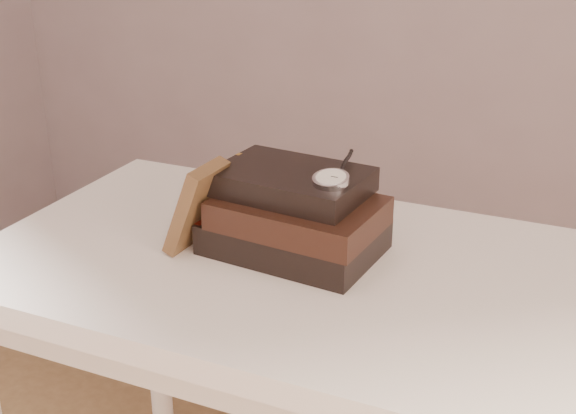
% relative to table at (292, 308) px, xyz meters
% --- Properties ---
extents(table, '(1.00, 0.60, 0.75)m').
position_rel_table_xyz_m(table, '(0.00, 0.00, 0.00)').
color(table, white).
rests_on(table, ground).
extents(book_stack, '(0.29, 0.21, 0.13)m').
position_rel_table_xyz_m(book_stack, '(-0.01, 0.03, 0.15)').
color(book_stack, black).
rests_on(book_stack, table).
extents(journal, '(0.08, 0.10, 0.15)m').
position_rel_table_xyz_m(journal, '(-0.15, -0.03, 0.17)').
color(journal, '#422B19').
rests_on(journal, table).
extents(pocket_watch, '(0.06, 0.16, 0.02)m').
position_rel_table_xyz_m(pocket_watch, '(0.06, 0.01, 0.24)').
color(pocket_watch, silver).
rests_on(pocket_watch, book_stack).
extents(eyeglasses, '(0.12, 0.14, 0.05)m').
position_rel_table_xyz_m(eyeglasses, '(-0.09, 0.13, 0.17)').
color(eyeglasses, silver).
rests_on(eyeglasses, book_stack).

